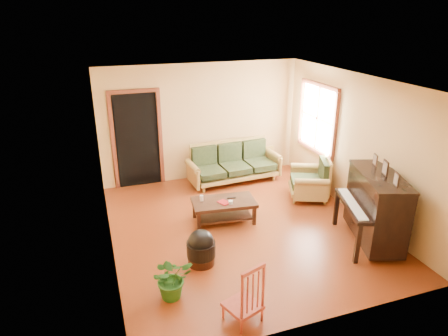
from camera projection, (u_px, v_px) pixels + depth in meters
name	position (u px, v px, depth m)	size (l,w,h in m)	color
floor	(242.00, 227.00, 7.18)	(5.00, 5.00, 0.00)	#5D210C
doorway	(137.00, 141.00, 8.54)	(1.08, 0.16, 2.05)	black
window	(318.00, 118.00, 8.44)	(0.12, 1.36, 1.46)	white
sofa	(235.00, 163.00, 8.93)	(2.06, 0.86, 0.88)	olive
coffee_table	(224.00, 211.00, 7.31)	(1.14, 0.62, 0.41)	black
armchair	(309.00, 178.00, 8.16)	(0.84, 0.88, 0.88)	olive
piano	(376.00, 209.00, 6.50)	(0.81, 1.38, 1.22)	black
footstool	(201.00, 251.00, 6.08)	(0.44, 0.44, 0.42)	black
red_chair	(243.00, 291.00, 4.88)	(0.40, 0.44, 0.86)	maroon
leaning_frame	(266.00, 159.00, 9.58)	(0.46, 0.10, 0.61)	gold
ceramic_crock	(276.00, 164.00, 9.69)	(0.22, 0.22, 0.28)	#2E4D8C
potted_plant	(172.00, 278.00, 5.33)	(0.55, 0.47, 0.61)	#225A19
book	(221.00, 204.00, 7.09)	(0.16, 0.21, 0.02)	maroon
candle	(202.00, 198.00, 7.21)	(0.06, 0.06, 0.11)	white
glass_jar	(231.00, 202.00, 7.12)	(0.08, 0.08, 0.05)	white
remote	(231.00, 198.00, 7.33)	(0.16, 0.04, 0.02)	black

